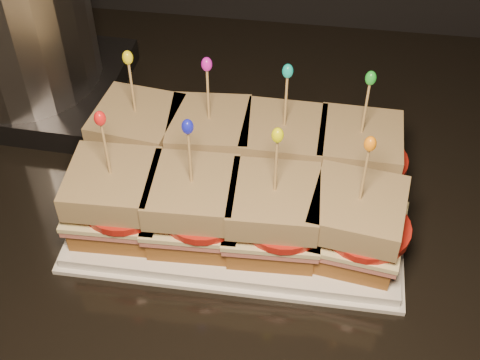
# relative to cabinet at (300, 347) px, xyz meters

# --- Properties ---
(cabinet) EXTENTS (2.47, 0.63, 0.84)m
(cabinet) POSITION_rel_cabinet_xyz_m (0.00, 0.00, 0.00)
(cabinet) COLOR black
(cabinet) RESTS_ON ground
(granite_slab) EXTENTS (2.51, 0.67, 0.04)m
(granite_slab) POSITION_rel_cabinet_xyz_m (0.00, -0.00, 0.44)
(granite_slab) COLOR black
(granite_slab) RESTS_ON cabinet
(platter) EXTENTS (0.37, 0.23, 0.02)m
(platter) POSITION_rel_cabinet_xyz_m (-0.09, -0.10, 0.46)
(platter) COLOR white
(platter) RESTS_ON granite_slab
(platter_rim) EXTENTS (0.38, 0.24, 0.01)m
(platter_rim) POSITION_rel_cabinet_xyz_m (-0.09, -0.10, 0.46)
(platter_rim) COLOR white
(platter_rim) RESTS_ON granite_slab
(sandwich_0_bread_bot) EXTENTS (0.10, 0.10, 0.03)m
(sandwich_0_bread_bot) POSITION_rel_cabinet_xyz_m (-0.22, -0.05, 0.49)
(sandwich_0_bread_bot) COLOR brown
(sandwich_0_bread_bot) RESTS_ON platter
(sandwich_0_ham) EXTENTS (0.11, 0.11, 0.01)m
(sandwich_0_ham) POSITION_rel_cabinet_xyz_m (-0.22, -0.05, 0.50)
(sandwich_0_ham) COLOR #C86158
(sandwich_0_ham) RESTS_ON sandwich_0_bread_bot
(sandwich_0_cheese) EXTENTS (0.12, 0.11, 0.01)m
(sandwich_0_cheese) POSITION_rel_cabinet_xyz_m (-0.22, -0.05, 0.51)
(sandwich_0_cheese) COLOR beige
(sandwich_0_cheese) RESTS_ON sandwich_0_ham
(sandwich_0_tomato) EXTENTS (0.09, 0.09, 0.01)m
(sandwich_0_tomato) POSITION_rel_cabinet_xyz_m (-0.21, -0.06, 0.52)
(sandwich_0_tomato) COLOR red
(sandwich_0_tomato) RESTS_ON sandwich_0_cheese
(sandwich_0_bread_top) EXTENTS (0.11, 0.11, 0.03)m
(sandwich_0_bread_top) POSITION_rel_cabinet_xyz_m (-0.22, -0.05, 0.54)
(sandwich_0_bread_top) COLOR #522E10
(sandwich_0_bread_top) RESTS_ON sandwich_0_tomato
(sandwich_0_pick) EXTENTS (0.00, 0.00, 0.09)m
(sandwich_0_pick) POSITION_rel_cabinet_xyz_m (-0.22, -0.05, 0.58)
(sandwich_0_pick) COLOR tan
(sandwich_0_pick) RESTS_ON sandwich_0_bread_top
(sandwich_0_frill) EXTENTS (0.01, 0.01, 0.02)m
(sandwich_0_frill) POSITION_rel_cabinet_xyz_m (-0.22, -0.05, 0.63)
(sandwich_0_frill) COLOR yellow
(sandwich_0_frill) RESTS_ON sandwich_0_pick
(sandwich_1_bread_bot) EXTENTS (0.10, 0.10, 0.03)m
(sandwich_1_bread_bot) POSITION_rel_cabinet_xyz_m (-0.14, -0.05, 0.49)
(sandwich_1_bread_bot) COLOR brown
(sandwich_1_bread_bot) RESTS_ON platter
(sandwich_1_ham) EXTENTS (0.11, 0.11, 0.01)m
(sandwich_1_ham) POSITION_rel_cabinet_xyz_m (-0.14, -0.05, 0.50)
(sandwich_1_ham) COLOR #C86158
(sandwich_1_ham) RESTS_ON sandwich_1_bread_bot
(sandwich_1_cheese) EXTENTS (0.11, 0.11, 0.01)m
(sandwich_1_cheese) POSITION_rel_cabinet_xyz_m (-0.14, -0.05, 0.51)
(sandwich_1_cheese) COLOR beige
(sandwich_1_cheese) RESTS_ON sandwich_1_ham
(sandwich_1_tomato) EXTENTS (0.09, 0.09, 0.01)m
(sandwich_1_tomato) POSITION_rel_cabinet_xyz_m (-0.13, -0.06, 0.52)
(sandwich_1_tomato) COLOR red
(sandwich_1_tomato) RESTS_ON sandwich_1_cheese
(sandwich_1_bread_top) EXTENTS (0.10, 0.10, 0.03)m
(sandwich_1_bread_top) POSITION_rel_cabinet_xyz_m (-0.14, -0.05, 0.54)
(sandwich_1_bread_top) COLOR #522E10
(sandwich_1_bread_top) RESTS_ON sandwich_1_tomato
(sandwich_1_pick) EXTENTS (0.00, 0.00, 0.09)m
(sandwich_1_pick) POSITION_rel_cabinet_xyz_m (-0.14, -0.05, 0.58)
(sandwich_1_pick) COLOR tan
(sandwich_1_pick) RESTS_ON sandwich_1_bread_top
(sandwich_1_frill) EXTENTS (0.01, 0.01, 0.02)m
(sandwich_1_frill) POSITION_rel_cabinet_xyz_m (-0.14, -0.05, 0.63)
(sandwich_1_frill) COLOR #D015BD
(sandwich_1_frill) RESTS_ON sandwich_1_pick
(sandwich_2_bread_bot) EXTENTS (0.09, 0.09, 0.03)m
(sandwich_2_bread_bot) POSITION_rel_cabinet_xyz_m (-0.05, -0.05, 0.49)
(sandwich_2_bread_bot) COLOR brown
(sandwich_2_bread_bot) RESTS_ON platter
(sandwich_2_ham) EXTENTS (0.10, 0.10, 0.01)m
(sandwich_2_ham) POSITION_rel_cabinet_xyz_m (-0.05, -0.05, 0.50)
(sandwich_2_ham) COLOR #C86158
(sandwich_2_ham) RESTS_ON sandwich_2_bread_bot
(sandwich_2_cheese) EXTENTS (0.11, 0.10, 0.01)m
(sandwich_2_cheese) POSITION_rel_cabinet_xyz_m (-0.05, -0.05, 0.51)
(sandwich_2_cheese) COLOR beige
(sandwich_2_cheese) RESTS_ON sandwich_2_ham
(sandwich_2_tomato) EXTENTS (0.09, 0.09, 0.01)m
(sandwich_2_tomato) POSITION_rel_cabinet_xyz_m (-0.04, -0.06, 0.52)
(sandwich_2_tomato) COLOR red
(sandwich_2_tomato) RESTS_ON sandwich_2_cheese
(sandwich_2_bread_top) EXTENTS (0.10, 0.10, 0.03)m
(sandwich_2_bread_top) POSITION_rel_cabinet_xyz_m (-0.05, -0.05, 0.54)
(sandwich_2_bread_top) COLOR #522E10
(sandwich_2_bread_top) RESTS_ON sandwich_2_tomato
(sandwich_2_pick) EXTENTS (0.00, 0.00, 0.09)m
(sandwich_2_pick) POSITION_rel_cabinet_xyz_m (-0.05, -0.05, 0.58)
(sandwich_2_pick) COLOR tan
(sandwich_2_pick) RESTS_ON sandwich_2_bread_top
(sandwich_2_frill) EXTENTS (0.01, 0.01, 0.02)m
(sandwich_2_frill) POSITION_rel_cabinet_xyz_m (-0.05, -0.05, 0.63)
(sandwich_2_frill) COLOR #0CB3A4
(sandwich_2_frill) RESTS_ON sandwich_2_pick
(sandwich_3_bread_bot) EXTENTS (0.09, 0.09, 0.03)m
(sandwich_3_bread_bot) POSITION_rel_cabinet_xyz_m (0.04, -0.05, 0.49)
(sandwich_3_bread_bot) COLOR brown
(sandwich_3_bread_bot) RESTS_ON platter
(sandwich_3_ham) EXTENTS (0.10, 0.10, 0.01)m
(sandwich_3_ham) POSITION_rel_cabinet_xyz_m (0.04, -0.05, 0.50)
(sandwich_3_ham) COLOR #C86158
(sandwich_3_ham) RESTS_ON sandwich_3_bread_bot
(sandwich_3_cheese) EXTENTS (0.11, 0.10, 0.01)m
(sandwich_3_cheese) POSITION_rel_cabinet_xyz_m (0.04, -0.05, 0.51)
(sandwich_3_cheese) COLOR beige
(sandwich_3_cheese) RESTS_ON sandwich_3_ham
(sandwich_3_tomato) EXTENTS (0.09, 0.09, 0.01)m
(sandwich_3_tomato) POSITION_rel_cabinet_xyz_m (0.05, -0.06, 0.52)
(sandwich_3_tomato) COLOR red
(sandwich_3_tomato) RESTS_ON sandwich_3_cheese
(sandwich_3_bread_top) EXTENTS (0.10, 0.10, 0.03)m
(sandwich_3_bread_top) POSITION_rel_cabinet_xyz_m (0.04, -0.05, 0.54)
(sandwich_3_bread_top) COLOR #522E10
(sandwich_3_bread_top) RESTS_ON sandwich_3_tomato
(sandwich_3_pick) EXTENTS (0.00, 0.00, 0.09)m
(sandwich_3_pick) POSITION_rel_cabinet_xyz_m (0.04, -0.05, 0.58)
(sandwich_3_pick) COLOR tan
(sandwich_3_pick) RESTS_ON sandwich_3_bread_top
(sandwich_3_frill) EXTENTS (0.01, 0.01, 0.02)m
(sandwich_3_frill) POSITION_rel_cabinet_xyz_m (0.04, -0.05, 0.63)
(sandwich_3_frill) COLOR green
(sandwich_3_frill) RESTS_ON sandwich_3_pick
(sandwich_4_bread_bot) EXTENTS (0.10, 0.10, 0.03)m
(sandwich_4_bread_bot) POSITION_rel_cabinet_xyz_m (-0.22, -0.16, 0.49)
(sandwich_4_bread_bot) COLOR brown
(sandwich_4_bread_bot) RESTS_ON platter
(sandwich_4_ham) EXTENTS (0.10, 0.10, 0.01)m
(sandwich_4_ham) POSITION_rel_cabinet_xyz_m (-0.22, -0.16, 0.50)
(sandwich_4_ham) COLOR #C86158
(sandwich_4_ham) RESTS_ON sandwich_4_bread_bot
(sandwich_4_cheese) EXTENTS (0.11, 0.10, 0.01)m
(sandwich_4_cheese) POSITION_rel_cabinet_xyz_m (-0.22, -0.16, 0.51)
(sandwich_4_cheese) COLOR beige
(sandwich_4_cheese) RESTS_ON sandwich_4_ham
(sandwich_4_tomato) EXTENTS (0.09, 0.09, 0.01)m
(sandwich_4_tomato) POSITION_rel_cabinet_xyz_m (-0.21, -0.16, 0.52)
(sandwich_4_tomato) COLOR red
(sandwich_4_tomato) RESTS_ON sandwich_4_cheese
(sandwich_4_bread_top) EXTENTS (0.10, 0.10, 0.03)m
(sandwich_4_bread_top) POSITION_rel_cabinet_xyz_m (-0.22, -0.16, 0.54)
(sandwich_4_bread_top) COLOR #522E10
(sandwich_4_bread_top) RESTS_ON sandwich_4_tomato
(sandwich_4_pick) EXTENTS (0.00, 0.00, 0.09)m
(sandwich_4_pick) POSITION_rel_cabinet_xyz_m (-0.22, -0.16, 0.58)
(sandwich_4_pick) COLOR tan
(sandwich_4_pick) RESTS_ON sandwich_4_bread_top
(sandwich_4_frill) EXTENTS (0.01, 0.01, 0.02)m
(sandwich_4_frill) POSITION_rel_cabinet_xyz_m (-0.22, -0.16, 0.63)
(sandwich_4_frill) COLOR red
(sandwich_4_frill) RESTS_ON sandwich_4_pick
(sandwich_5_bread_bot) EXTENTS (0.10, 0.10, 0.03)m
(sandwich_5_bread_bot) POSITION_rel_cabinet_xyz_m (-0.14, -0.16, 0.49)
(sandwich_5_bread_bot) COLOR brown
(sandwich_5_bread_bot) RESTS_ON platter
(sandwich_5_ham) EXTENTS (0.11, 0.10, 0.01)m
(sandwich_5_ham) POSITION_rel_cabinet_xyz_m (-0.14, -0.16, 0.50)
(sandwich_5_ham) COLOR #C86158
(sandwich_5_ham) RESTS_ON sandwich_5_bread_bot
(sandwich_5_cheese) EXTENTS (0.11, 0.10, 0.01)m
(sandwich_5_cheese) POSITION_rel_cabinet_xyz_m (-0.14, -0.16, 0.51)
(sandwich_5_cheese) COLOR beige
(sandwich_5_cheese) RESTS_ON sandwich_5_ham
(sandwich_5_tomato) EXTENTS (0.09, 0.09, 0.01)m
(sandwich_5_tomato) POSITION_rel_cabinet_xyz_m (-0.13, -0.16, 0.52)
(sandwich_5_tomato) COLOR red
(sandwich_5_tomato) RESTS_ON sandwich_5_cheese
(sandwich_5_bread_top) EXTENTS (0.10, 0.10, 0.03)m
(sandwich_5_bread_top) POSITION_rel_cabinet_xyz_m (-0.14, -0.16, 0.54)
(sandwich_5_bread_top) COLOR #522E10
(sandwich_5_bread_top) RESTS_ON sandwich_5_tomato
(sandwich_5_pick) EXTENTS (0.00, 0.00, 0.09)m
(sandwich_5_pick) POSITION_rel_cabinet_xyz_m (-0.14, -0.16, 0.58)
(sandwich_5_pick) COLOR tan
(sandwich_5_pick) RESTS_ON sandwich_5_bread_top
(sandwich_5_frill) EXTENTS (0.01, 0.01, 0.02)m
(sandwich_5_frill) POSITION_rel_cabinet_xyz_m (-0.14, -0.16, 0.63)
(sandwich_5_frill) COLOR #151AD1
(sandwich_5_frill) RESTS_ON sandwich_5_pick
(sandwich_6_bread_bot) EXTENTS (0.10, 0.10, 0.03)m
(sandwich_6_bread_bot) POSITION_rel_cabinet_xyz_m (-0.05, -0.16, 0.49)
(sandwich_6_bread_bot) COLOR brown
(sandwich_6_bread_bot) RESTS_ON platter
(sandwich_6_ham) EXTENTS (0.11, 0.10, 0.01)m
(sandwich_6_ham) POSITION_rel_cabinet_xyz_m (-0.05, -0.16, 0.50)
(sandwich_6_ham) COLOR #C86158
(sandwich_6_ham) RESTS_ON sandwich_6_bread_bot
(sandwich_6_cheese) EXTENTS (0.11, 0.10, 0.01)m
(sandwich_6_cheese) POSITION_rel_cabinet_xyz_m (-0.05, -0.16, 0.51)
(sandwich_6_cheese) COLOR beige
(sandwich_6_cheese) RESTS_ON sandwich_6_ham
(sandwich_6_tomato) EXTENTS (0.09, 0.09, 0.01)m
(sandwich_6_tomato) POSITION_rel_cabinet_xyz_m (-0.04, -0.16, 0.52)
(sandwich_6_tomato) COLOR red
(sandwich_6_tomato) RESTS_ON sandwich_6_cheese
(sandwich_6_bread_top) EXTENTS (0.10, 0.10, 0.03)m
(sandwich_6_bread_top) POSITION_rel_cabinet_xyz_m (-0.05, -0.16, 0.54)
(sandwich_6_bread_top) COLOR #522E10
(sandwich_6_bread_top) RESTS_ON sandwich_6_tomato
(sandwich_6_pick) EXTENTS (0.00, 0.00, 0.09)m
(sandwich_6_pick) POSITION_rel_cabinet_xyz_m (-0.05, -0.16, 0.58)
(sandwich_6_pick) COLOR tan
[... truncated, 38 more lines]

